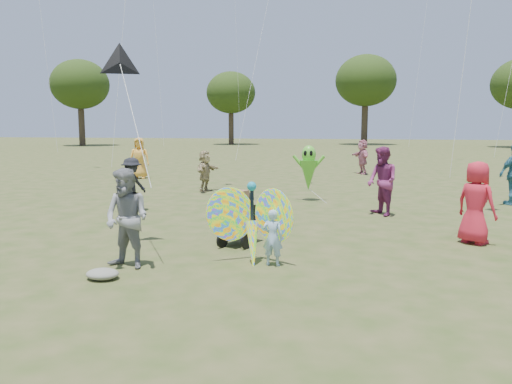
# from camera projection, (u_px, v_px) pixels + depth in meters

# --- Properties ---
(ground) EXTENTS (160.00, 160.00, 0.00)m
(ground) POSITION_uv_depth(u_px,v_px,m) (249.00, 271.00, 8.08)
(ground) COLOR #51592B
(ground) RESTS_ON ground
(child_girl) EXTENTS (0.37, 0.26, 0.96)m
(child_girl) POSITION_uv_depth(u_px,v_px,m) (273.00, 238.00, 8.37)
(child_girl) COLOR #9CC2DD
(child_girl) RESTS_ON ground
(adult_man) EXTENTS (0.93, 0.79, 1.66)m
(adult_man) POSITION_uv_depth(u_px,v_px,m) (127.00, 219.00, 8.19)
(adult_man) COLOR gray
(adult_man) RESTS_ON ground
(grey_bag) EXTENTS (0.51, 0.42, 0.16)m
(grey_bag) POSITION_uv_depth(u_px,v_px,m) (102.00, 274.00, 7.67)
(grey_bag) COLOR gray
(grey_bag) RESTS_ON ground
(crowd_a) EXTENTS (0.95, 0.94, 1.65)m
(crowd_a) POSITION_uv_depth(u_px,v_px,m) (476.00, 203.00, 9.91)
(crowd_a) COLOR red
(crowd_a) RESTS_ON ground
(crowd_b) EXTENTS (0.81, 1.08, 1.48)m
(crowd_b) POSITION_uv_depth(u_px,v_px,m) (132.00, 185.00, 13.65)
(crowd_b) COLOR black
(crowd_b) RESTS_ON ground
(crowd_d) EXTENTS (0.68, 1.43, 1.48)m
(crowd_d) POSITION_uv_depth(u_px,v_px,m) (205.00, 171.00, 17.75)
(crowd_d) COLOR tan
(crowd_d) RESTS_ON ground
(crowd_e) EXTENTS (1.03, 1.11, 1.81)m
(crowd_e) POSITION_uv_depth(u_px,v_px,m) (382.00, 181.00, 13.00)
(crowd_e) COLOR #802A60
(crowd_e) RESTS_ON ground
(crowd_g) EXTENTS (1.00, 0.77, 1.82)m
(crowd_g) POSITION_uv_depth(u_px,v_px,m) (139.00, 158.00, 22.12)
(crowd_g) COLOR gold
(crowd_g) RESTS_ON ground
(crowd_j) EXTENTS (1.09, 1.62, 1.67)m
(crowd_j) POSITION_uv_depth(u_px,v_px,m) (362.00, 157.00, 24.16)
(crowd_j) COLOR #BF6D82
(crowd_j) RESTS_ON ground
(jogging_stroller) EXTENTS (0.78, 1.15, 1.09)m
(jogging_stroller) POSITION_uv_depth(u_px,v_px,m) (239.00, 213.00, 9.91)
(jogging_stroller) COLOR black
(jogging_stroller) RESTS_ON ground
(butterfly_kite) EXTENTS (1.74, 0.75, 1.61)m
(butterfly_kite) POSITION_uv_depth(u_px,v_px,m) (252.00, 224.00, 8.50)
(butterfly_kite) COLOR #FF2830
(butterfly_kite) RESTS_ON ground
(delta_kite_rig) EXTENTS (1.57, 1.58, 2.58)m
(delta_kite_rig) POSITION_uv_depth(u_px,v_px,m) (120.00, 64.00, 9.29)
(delta_kite_rig) COLOR black
(delta_kite_rig) RESTS_ON ground
(alien_kite) EXTENTS (1.12, 0.69, 1.74)m
(alien_kite) POSITION_uv_depth(u_px,v_px,m) (309.00, 170.00, 15.56)
(alien_kite) COLOR #5AC52E
(alien_kite) RESTS_ON ground
(tree_line) EXTENTS (91.78, 33.60, 10.79)m
(tree_line) POSITION_uv_depth(u_px,v_px,m) (383.00, 80.00, 50.04)
(tree_line) COLOR #3A2D21
(tree_line) RESTS_ON ground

